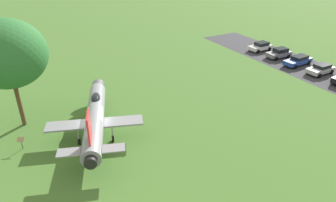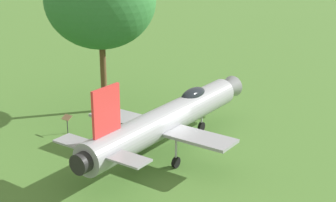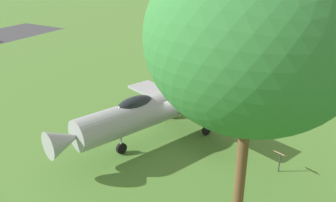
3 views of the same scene
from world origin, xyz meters
The scene contains 4 objects.
ground_plane centered at (0.00, 0.00, 0.00)m, with size 200.00×200.00×0.00m, color #47722D.
display_jet centered at (-0.01, 0.38, 1.95)m, with size 8.81×14.48×5.02m.
shade_tree centered at (-7.49, 2.95, 7.50)m, with size 7.18×7.12×10.69m.
info_plaque centered at (-6.45, -1.38, 0.85)m, with size 0.61×0.41×1.14m.
Camera 3 is at (-14.52, 12.16, 10.09)m, focal length 37.91 mm.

